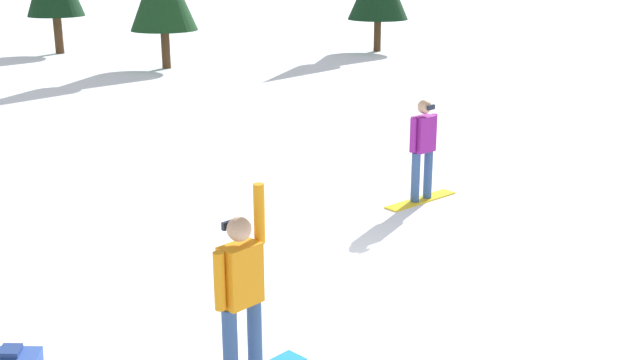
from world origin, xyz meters
name	(u,v)px	position (x,y,z in m)	size (l,w,h in m)	color
ground_plane	(358,290)	(0.00, 0.00, 0.00)	(800.00, 800.00, 0.00)	white
snowboarder_foreground	(241,296)	(-2.20, -1.33, 0.98)	(1.55, 0.72, 2.05)	#1E8CD8
snowboarder_midground	(423,148)	(2.88, 2.55, 0.94)	(1.57, 0.59, 1.78)	yellow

